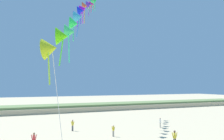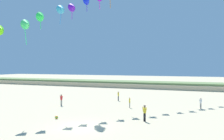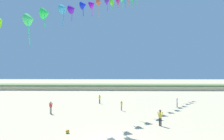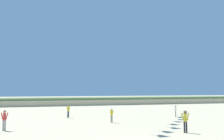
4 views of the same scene
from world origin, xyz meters
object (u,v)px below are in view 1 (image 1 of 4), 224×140
object	(u,v)px
person_mid_center	(34,140)
person_near_right	(73,125)
person_near_left	(160,122)
person_far_right	(113,130)
person_far_left	(175,137)

from	to	relation	value
person_mid_center	person_near_right	bearing A→B (deg)	52.25
person_near_left	person_near_right	xyz separation A→B (m)	(-13.10, 2.79, 0.04)
person_near_right	person_far_right	distance (m)	6.90
person_near_right	person_far_right	xyz separation A→B (m)	(3.82, -5.75, -0.05)
person_near_right	person_far_right	bearing A→B (deg)	-56.42
person_near_right	person_far_left	distance (m)	15.09
person_near_right	person_far_left	xyz separation A→B (m)	(7.76, -12.95, 0.10)
person_near_left	person_near_right	distance (m)	13.39
person_far_left	person_far_right	size ratio (longest dim) A/B	1.18
person_near_right	person_mid_center	bearing A→B (deg)	-127.75
person_far_left	person_far_right	distance (m)	8.21
person_near_left	person_far_right	size ratio (longest dim) A/B	1.01
person_near_left	person_far_right	distance (m)	9.74
person_near_right	person_mid_center	size ratio (longest dim) A/B	0.93
person_far_left	person_far_right	bearing A→B (deg)	118.71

